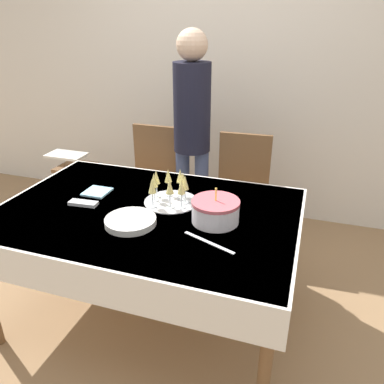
% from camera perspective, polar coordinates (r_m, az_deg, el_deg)
% --- Properties ---
extents(ground_plane, '(12.00, 12.00, 0.00)m').
position_cam_1_polar(ground_plane, '(2.60, -5.96, -17.97)').
color(ground_plane, '#93704C').
extents(wall_back, '(8.00, 0.05, 2.70)m').
position_cam_1_polar(wall_back, '(3.53, 4.71, 18.10)').
color(wall_back, silver).
rests_on(wall_back, ground_plane).
extents(dining_table, '(1.70, 1.16, 0.77)m').
position_cam_1_polar(dining_table, '(2.20, -6.73, -5.01)').
color(dining_table, silver).
rests_on(dining_table, ground_plane).
extents(dining_chair_far_left, '(0.42, 0.42, 0.98)m').
position_cam_1_polar(dining_chair_far_left, '(3.13, -6.06, 1.81)').
color(dining_chair_far_left, brown).
rests_on(dining_chair_far_left, ground_plane).
extents(dining_chair_far_right, '(0.44, 0.44, 0.98)m').
position_cam_1_polar(dining_chair_far_right, '(2.92, 7.47, -0.00)').
color(dining_chair_far_right, brown).
rests_on(dining_chair_far_right, ground_plane).
extents(birthday_cake, '(0.26, 0.26, 0.20)m').
position_cam_1_polar(birthday_cake, '(1.99, 3.59, -2.92)').
color(birthday_cake, white).
rests_on(birthday_cake, dining_table).
extents(champagne_tray, '(0.32, 0.32, 0.18)m').
position_cam_1_polar(champagne_tray, '(2.19, -3.33, 0.68)').
color(champagne_tray, silver).
rests_on(champagne_tray, dining_table).
extents(plate_stack_main, '(0.27, 0.27, 0.03)m').
position_cam_1_polar(plate_stack_main, '(2.01, -9.34, -4.40)').
color(plate_stack_main, silver).
rests_on(plate_stack_main, dining_table).
extents(cake_knife, '(0.29, 0.13, 0.00)m').
position_cam_1_polar(cake_knife, '(1.83, 2.57, -7.69)').
color(cake_knife, silver).
rests_on(cake_knife, dining_table).
extents(fork_pile, '(0.17, 0.07, 0.02)m').
position_cam_1_polar(fork_pile, '(2.28, -16.23, -1.66)').
color(fork_pile, silver).
rests_on(fork_pile, dining_table).
extents(napkin_pile, '(0.15, 0.15, 0.01)m').
position_cam_1_polar(napkin_pile, '(2.41, -14.27, 0.02)').
color(napkin_pile, '#8CC6E0').
rests_on(napkin_pile, dining_table).
extents(person_standing, '(0.28, 0.28, 1.71)m').
position_cam_1_polar(person_standing, '(2.89, 0.01, 10.35)').
color(person_standing, '#3F4C72').
rests_on(person_standing, ground_plane).
extents(high_chair, '(0.33, 0.35, 0.71)m').
position_cam_1_polar(high_chair, '(3.53, -17.37, 2.46)').
color(high_chair, brown).
rests_on(high_chair, ground_plane).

